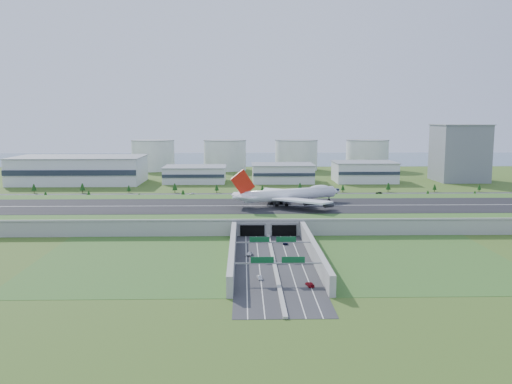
{
  "coord_description": "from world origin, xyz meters",
  "views": [
    {
      "loc": [
        -13.24,
        -333.38,
        63.74
      ],
      "look_at": [
        -4.53,
        35.0,
        11.92
      ],
      "focal_mm": 38.0,
      "sensor_mm": 36.0,
      "label": 1
    }
  ],
  "objects_px": {
    "fuel_tank_a": "(153,155)",
    "car_3": "(310,284)",
    "office_tower": "(459,153)",
    "car_6": "(447,197)",
    "boeing_747": "(289,194)",
    "car_1": "(260,277)",
    "car_7": "(192,194)",
    "car_0": "(250,254)",
    "car_4": "(37,197)",
    "car_5": "(379,193)",
    "car_2": "(285,243)"
  },
  "relations": [
    {
      "from": "car_6",
      "to": "car_4",
      "type": "bearing_deg",
      "value": 86.96
    },
    {
      "from": "boeing_747",
      "to": "car_7",
      "type": "distance_m",
      "value": 123.65
    },
    {
      "from": "car_5",
      "to": "car_1",
      "type": "bearing_deg",
      "value": -2.19
    },
    {
      "from": "office_tower",
      "to": "car_6",
      "type": "xyz_separation_m",
      "value": [
        -52.75,
        -110.23,
        -26.69
      ]
    },
    {
      "from": "car_3",
      "to": "car_7",
      "type": "height_order",
      "value": "car_7"
    },
    {
      "from": "car_1",
      "to": "car_3",
      "type": "xyz_separation_m",
      "value": [
        18.68,
        -9.52,
        0.09
      ]
    },
    {
      "from": "fuel_tank_a",
      "to": "car_6",
      "type": "distance_m",
      "value": 349.9
    },
    {
      "from": "fuel_tank_a",
      "to": "car_3",
      "type": "bearing_deg",
      "value": -73.58
    },
    {
      "from": "boeing_747",
      "to": "car_7",
      "type": "relative_size",
      "value": 12.57
    },
    {
      "from": "car_0",
      "to": "car_4",
      "type": "height_order",
      "value": "car_0"
    },
    {
      "from": "car_3",
      "to": "boeing_747",
      "type": "bearing_deg",
      "value": -105.2
    },
    {
      "from": "fuel_tank_a",
      "to": "car_5",
      "type": "bearing_deg",
      "value": -43.14
    },
    {
      "from": "car_5",
      "to": "car_6",
      "type": "bearing_deg",
      "value": 89.46
    },
    {
      "from": "car_4",
      "to": "car_7",
      "type": "distance_m",
      "value": 120.29
    },
    {
      "from": "car_2",
      "to": "car_5",
      "type": "distance_m",
      "value": 196.38
    },
    {
      "from": "boeing_747",
      "to": "car_1",
      "type": "relative_size",
      "value": 16.9
    },
    {
      "from": "office_tower",
      "to": "car_6",
      "type": "height_order",
      "value": "office_tower"
    },
    {
      "from": "car_3",
      "to": "car_6",
      "type": "bearing_deg",
      "value": -135.03
    },
    {
      "from": "car_1",
      "to": "car_5",
      "type": "distance_m",
      "value": 255.38
    },
    {
      "from": "car_0",
      "to": "boeing_747",
      "type": "bearing_deg",
      "value": 92.5
    },
    {
      "from": "office_tower",
      "to": "car_5",
      "type": "xyz_separation_m",
      "value": [
        -101.47,
        -89.8,
        -26.53
      ]
    },
    {
      "from": "fuel_tank_a",
      "to": "car_0",
      "type": "relative_size",
      "value": 10.0
    },
    {
      "from": "office_tower",
      "to": "car_3",
      "type": "distance_m",
      "value": 382.5
    },
    {
      "from": "boeing_747",
      "to": "car_3",
      "type": "relative_size",
      "value": 13.3
    },
    {
      "from": "fuel_tank_a",
      "to": "car_4",
      "type": "distance_m",
      "value": 228.65
    },
    {
      "from": "car_3",
      "to": "car_0",
      "type": "bearing_deg",
      "value": -77.98
    },
    {
      "from": "boeing_747",
      "to": "car_3",
      "type": "distance_m",
      "value": 140.67
    },
    {
      "from": "fuel_tank_a",
      "to": "car_4",
      "type": "xyz_separation_m",
      "value": [
        -54.66,
        -221.4,
        -16.66
      ]
    },
    {
      "from": "car_3",
      "to": "car_6",
      "type": "xyz_separation_m",
      "value": [
        135.51,
        221.67,
        -0.12
      ]
    },
    {
      "from": "fuel_tank_a",
      "to": "boeing_747",
      "type": "xyz_separation_m",
      "value": [
        135.66,
        -306.98,
        -2.63
      ]
    },
    {
      "from": "fuel_tank_a",
      "to": "car_3",
      "type": "relative_size",
      "value": 9.02
    },
    {
      "from": "car_1",
      "to": "car_4",
      "type": "relative_size",
      "value": 1.03
    },
    {
      "from": "car_2",
      "to": "car_7",
      "type": "relative_size",
      "value": 0.91
    },
    {
      "from": "car_2",
      "to": "car_6",
      "type": "distance_m",
      "value": 207.62
    },
    {
      "from": "fuel_tank_a",
      "to": "boeing_747",
      "type": "relative_size",
      "value": 0.68
    },
    {
      "from": "car_6",
      "to": "car_7",
      "type": "xyz_separation_m",
      "value": [
        -202.52,
        18.57,
        0.16
      ]
    },
    {
      "from": "boeing_747",
      "to": "car_1",
      "type": "height_order",
      "value": "boeing_747"
    },
    {
      "from": "car_1",
      "to": "car_7",
      "type": "xyz_separation_m",
      "value": [
        -48.32,
        230.71,
        0.13
      ]
    },
    {
      "from": "car_2",
      "to": "car_7",
      "type": "height_order",
      "value": "car_7"
    },
    {
      "from": "boeing_747",
      "to": "car_3",
      "type": "bearing_deg",
      "value": -115.53
    },
    {
      "from": "car_1",
      "to": "car_3",
      "type": "height_order",
      "value": "car_3"
    },
    {
      "from": "car_2",
      "to": "car_6",
      "type": "xyz_separation_m",
      "value": [
        139.7,
        153.59,
        -0.05
      ]
    },
    {
      "from": "fuel_tank_a",
      "to": "car_4",
      "type": "relative_size",
      "value": 11.81
    },
    {
      "from": "car_6",
      "to": "car_0",
      "type": "bearing_deg",
      "value": 135.7
    },
    {
      "from": "car_3",
      "to": "car_4",
      "type": "height_order",
      "value": "car_3"
    },
    {
      "from": "car_5",
      "to": "fuel_tank_a",
      "type": "bearing_deg",
      "value": -110.93
    },
    {
      "from": "car_2",
      "to": "office_tower",
      "type": "bearing_deg",
      "value": -125.21
    },
    {
      "from": "car_4",
      "to": "car_2",
      "type": "bearing_deg",
      "value": -116.57
    },
    {
      "from": "car_2",
      "to": "car_3",
      "type": "bearing_deg",
      "value": 94.42
    },
    {
      "from": "car_2",
      "to": "car_3",
      "type": "height_order",
      "value": "car_3"
    }
  ]
}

